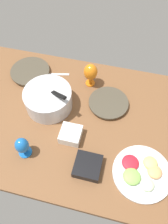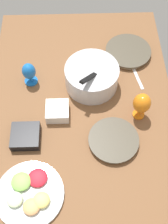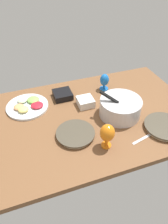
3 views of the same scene
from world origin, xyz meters
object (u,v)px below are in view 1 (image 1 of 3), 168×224
at_px(dinner_plate_left, 30,72).
at_px(hurricane_glass_orange, 91,73).
at_px(fruit_platter, 142,172).
at_px(dinner_plate_right, 108,103).
at_px(hurricane_glass_blue, 22,146).
at_px(square_bowl_black, 88,166).
at_px(square_bowl_white, 71,134).
at_px(mixing_bowl, 48,99).

bearing_deg(dinner_plate_left, hurricane_glass_orange, 1.24).
xyz_separation_m(dinner_plate_left, hurricane_glass_orange, (0.45, 0.01, 0.10)).
bearing_deg(fruit_platter, dinner_plate_right, 122.19).
xyz_separation_m(hurricane_glass_blue, square_bowl_black, (0.37, -0.00, -0.06)).
xyz_separation_m(hurricane_glass_orange, square_bowl_black, (0.13, -0.61, -0.08)).
distance_m(fruit_platter, square_bowl_black, 0.30).
bearing_deg(dinner_plate_left, square_bowl_white, -45.15).
xyz_separation_m(dinner_plate_right, fruit_platter, (0.26, -0.42, 0.00)).
bearing_deg(dinner_plate_right, hurricane_glass_orange, 136.33).
height_order(dinner_plate_left, square_bowl_black, square_bowl_black).
relative_size(dinner_plate_left, mixing_bowl, 0.93).
relative_size(dinner_plate_right, hurricane_glass_blue, 1.78).
distance_m(hurricane_glass_orange, square_bowl_black, 0.62).
xyz_separation_m(fruit_platter, square_bowl_black, (-0.29, -0.04, 0.01)).
xyz_separation_m(mixing_bowl, square_bowl_black, (0.34, -0.36, -0.04)).
distance_m(dinner_plate_right, square_bowl_black, 0.46).
relative_size(dinner_plate_left, fruit_platter, 0.87).
bearing_deg(square_bowl_white, hurricane_glass_blue, -145.14).
height_order(hurricane_glass_blue, hurricane_glass_orange, hurricane_glass_orange).
distance_m(hurricane_glass_orange, square_bowl_white, 0.45).
xyz_separation_m(dinner_plate_right, mixing_bowl, (-0.38, -0.10, 0.06)).
height_order(hurricane_glass_orange, square_bowl_white, hurricane_glass_orange).
bearing_deg(square_bowl_white, dinner_plate_right, 58.91).
height_order(dinner_plate_right, square_bowl_black, square_bowl_black).
bearing_deg(hurricane_glass_orange, dinner_plate_left, -178.76).
relative_size(dinner_plate_right, mixing_bowl, 0.86).
relative_size(mixing_bowl, fruit_platter, 0.93).
bearing_deg(dinner_plate_left, hurricane_glass_blue, -71.30).
height_order(dinner_plate_right, square_bowl_white, square_bowl_white).
distance_m(mixing_bowl, fruit_platter, 0.72).
height_order(square_bowl_white, square_bowl_black, square_bowl_white).
distance_m(dinner_plate_left, hurricane_glass_blue, 0.63).
height_order(hurricane_glass_blue, square_bowl_white, hurricane_glass_blue).
xyz_separation_m(dinner_plate_right, hurricane_glass_orange, (-0.16, 0.15, 0.10)).
bearing_deg(square_bowl_black, square_bowl_white, 131.13).
bearing_deg(square_bowl_black, fruit_platter, 7.60).
height_order(mixing_bowl, fruit_platter, mixing_bowl).
bearing_deg(dinner_plate_left, fruit_platter, -32.69).
bearing_deg(mixing_bowl, fruit_platter, -26.43).
relative_size(dinner_plate_left, hurricane_glass_orange, 1.59).
xyz_separation_m(dinner_plate_right, square_bowl_white, (-0.18, -0.29, 0.02)).
distance_m(fruit_platter, hurricane_glass_blue, 0.67).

